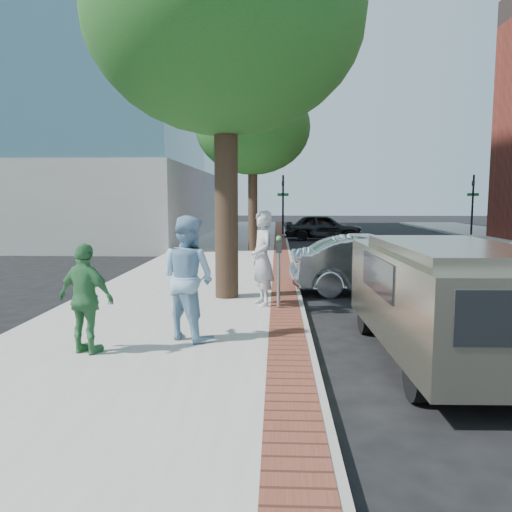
# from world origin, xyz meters

# --- Properties ---
(ground) EXTENTS (120.00, 120.00, 0.00)m
(ground) POSITION_xyz_m (0.00, 0.00, 0.00)
(ground) COLOR black
(ground) RESTS_ON ground
(sidewalk) EXTENTS (5.00, 60.00, 0.15)m
(sidewalk) POSITION_xyz_m (-1.50, 8.00, 0.07)
(sidewalk) COLOR #9E9991
(sidewalk) RESTS_ON ground
(brick_strip) EXTENTS (0.60, 60.00, 0.01)m
(brick_strip) POSITION_xyz_m (0.70, 8.00, 0.15)
(brick_strip) COLOR brown
(brick_strip) RESTS_ON sidewalk
(curb) EXTENTS (0.10, 60.00, 0.15)m
(curb) POSITION_xyz_m (1.05, 8.00, 0.07)
(curb) COLOR gray
(curb) RESTS_ON ground
(office_tower) EXTENTS (18.00, 22.00, 24.00)m
(office_tower) POSITION_xyz_m (-13.00, 22.00, 12.00)
(office_tower) COLOR slate
(office_tower) RESTS_ON ground
(office_base) EXTENTS (18.20, 22.20, 4.00)m
(office_base) POSITION_xyz_m (-13.00, 22.00, 2.00)
(office_base) COLOR gray
(office_base) RESTS_ON ground
(signal_near) EXTENTS (0.70, 0.15, 3.80)m
(signal_near) POSITION_xyz_m (0.90, 22.00, 2.25)
(signal_near) COLOR black
(signal_near) RESTS_ON ground
(signal_far) EXTENTS (0.70, 0.15, 3.80)m
(signal_far) POSITION_xyz_m (12.50, 22.00, 2.25)
(signal_far) COLOR black
(signal_far) RESTS_ON ground
(tree_near) EXTENTS (6.00, 6.00, 8.51)m
(tree_near) POSITION_xyz_m (-0.60, 1.90, 6.17)
(tree_near) COLOR black
(tree_near) RESTS_ON sidewalk
(tree_far) EXTENTS (4.80, 4.80, 7.14)m
(tree_far) POSITION_xyz_m (-0.50, 12.00, 5.30)
(tree_far) COLOR black
(tree_far) RESTS_ON sidewalk
(parking_meter) EXTENTS (0.12, 0.32, 1.47)m
(parking_meter) POSITION_xyz_m (0.57, 0.76, 1.21)
(parking_meter) COLOR gray
(parking_meter) RESTS_ON sidewalk
(person_gray) EXTENTS (0.70, 0.84, 1.97)m
(person_gray) POSITION_xyz_m (0.23, 1.03, 1.13)
(person_gray) COLOR #B2B1B7
(person_gray) RESTS_ON sidewalk
(person_officer) EXTENTS (1.20, 1.14, 1.96)m
(person_officer) POSITION_xyz_m (-0.88, -1.47, 1.13)
(person_officer) COLOR #81A9C8
(person_officer) RESTS_ON sidewalk
(person_green) EXTENTS (1.01, 0.69, 1.59)m
(person_green) POSITION_xyz_m (-2.19, -2.31, 0.95)
(person_green) COLOR #387C44
(person_green) RESTS_ON sidewalk
(sedan_silver) EXTENTS (4.45, 1.69, 1.45)m
(sedan_silver) POSITION_xyz_m (3.08, 3.27, 0.73)
(sedan_silver) COLOR #B8BABF
(sedan_silver) RESTS_ON ground
(bg_car) EXTENTS (4.49, 2.05, 1.49)m
(bg_car) POSITION_xyz_m (3.19, 19.42, 0.75)
(bg_car) COLOR black
(bg_car) RESTS_ON ground
(van) EXTENTS (1.93, 4.80, 1.75)m
(van) POSITION_xyz_m (2.93, -1.84, 0.96)
(van) COLOR gray
(van) RESTS_ON ground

